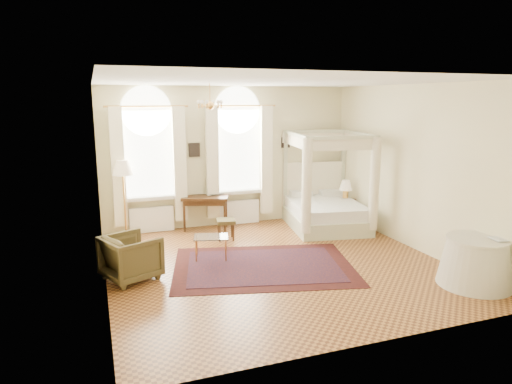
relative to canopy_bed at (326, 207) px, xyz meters
The scene contains 18 objects.
ground 2.81m from the canopy_bed, 137.24° to the right, with size 6.00×6.00×0.00m, color #9F642E.
room_walls 3.13m from the canopy_bed, 137.24° to the right, with size 6.00×6.00×6.00m.
window_left 4.17m from the canopy_bed, 165.79° to the left, with size 1.62×0.27×3.29m.
window_right 2.30m from the canopy_bed, 151.47° to the left, with size 1.62×0.27×3.29m.
chandelier 3.84m from the canopy_bed, 166.98° to the right, with size 0.51×0.45×0.50m.
wall_pictures 2.62m from the canopy_bed, 150.66° to the left, with size 2.54×0.03×0.39m.
canopy_bed is the anchor object (origin of this frame).
nightstand 0.71m from the canopy_bed, 20.65° to the left, with size 0.42×0.38×0.60m, color #3C2210.
nightstand_lamp 0.85m from the canopy_bed, 22.65° to the left, with size 0.31×0.31×0.46m.
writing_desk 2.84m from the canopy_bed, 163.13° to the left, with size 1.18×0.88×0.79m.
laptop 2.62m from the canopy_bed, 159.71° to the left, with size 0.34×0.22×0.03m, color black.
stool 2.49m from the canopy_bed, behind, with size 0.45×0.45×0.45m.
armchair 4.92m from the canopy_bed, 159.68° to the right, with size 0.82×0.85×0.77m, color #43381C.
coffee_table 3.30m from the canopy_bed, 159.28° to the right, with size 0.74×0.60×0.44m.
floor_lamp 4.69m from the canopy_bed, 169.68° to the left, with size 0.44×0.44×1.72m.
oriental_rug 3.03m from the canopy_bed, 140.25° to the right, with size 3.70×3.03×0.01m.
side_table 3.92m from the canopy_bed, 80.17° to the right, with size 1.18×1.18×0.80m.
book 4.13m from the canopy_bed, 78.89° to the right, with size 0.20×0.27×0.03m, color black.
Camera 1 is at (-3.07, -7.42, 3.00)m, focal length 32.00 mm.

